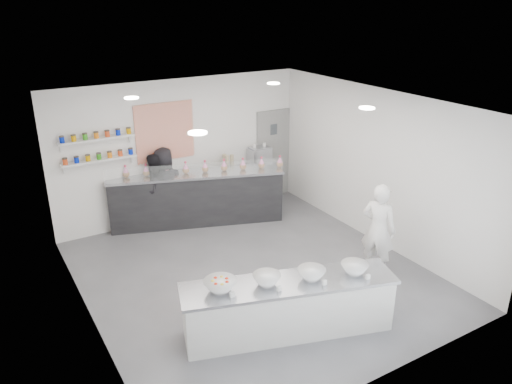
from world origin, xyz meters
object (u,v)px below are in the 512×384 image
espresso_ledge (250,185)px  staff_left (155,191)px  prep_counter (289,307)px  woman_prep (378,229)px  staff_right (165,187)px  espresso_machine (259,156)px  back_bar (197,198)px

espresso_ledge → staff_left: bearing=-178.8°
prep_counter → woman_prep: 2.38m
prep_counter → staff_left: size_ratio=1.91×
staff_left → staff_right: bearing=163.4°
staff_right → espresso_machine: bearing=-159.6°
espresso_ledge → woman_prep: size_ratio=0.77×
back_bar → staff_right: (-0.59, 0.25, 0.28)m
back_bar → staff_right: bearing=176.4°
prep_counter → espresso_ledge: (1.93, 4.40, 0.05)m
back_bar → staff_left: (-0.82, 0.25, 0.24)m
espresso_ledge → woman_prep: (0.33, -3.80, 0.36)m
staff_left → espresso_machine: bearing=164.4°
woman_prep → staff_left: 4.58m
back_bar → woman_prep: size_ratio=2.19×
staff_right → prep_counter: bearing=111.0°
prep_counter → staff_right: bearing=109.5°
espresso_ledge → staff_right: 2.10m
back_bar → espresso_machine: espresso_machine is taller
prep_counter → staff_right: staff_right is taller
prep_counter → back_bar: back_bar is taller
back_bar → woman_prep: bearing=-43.3°
espresso_ledge → woman_prep: 3.83m
woman_prep → espresso_ledge: bearing=-19.8°
espresso_machine → woman_prep: (0.07, -3.80, -0.30)m
espresso_ledge → staff_right: (-2.06, -0.05, 0.37)m
espresso_machine → staff_left: size_ratio=0.31×
prep_counter → staff_left: staff_left is taller
back_bar → staff_left: 0.89m
espresso_machine → staff_left: (-2.56, -0.05, -0.33)m
espresso_machine → staff_left: staff_left is taller
woman_prep → staff_left: (-2.63, 3.75, -0.03)m
espresso_machine → staff_right: 2.34m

